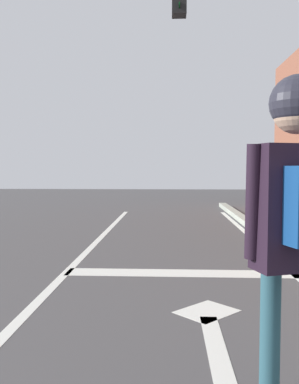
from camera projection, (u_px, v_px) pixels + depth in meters
name	position (u px, v px, depth m)	size (l,w,h in m)	color
lane_line_center	(1.00, 338.00, 3.50)	(0.12, 20.00, 0.01)	silver
stop_bar	(185.00, 273.00, 5.66)	(3.25, 0.40, 0.01)	silver
lane_arrow_stem	(216.00, 348.00, 3.31)	(0.16, 1.40, 0.01)	silver
lane_arrow_head	(207.00, 311.00, 4.15)	(0.56, 0.44, 0.01)	silver
skater	(297.00, 208.00, 2.00)	(0.48, 0.64, 1.81)	#2A5360
traffic_signal_mast	(251.00, 48.00, 6.90)	(4.38, 0.34, 5.11)	#5C5D58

